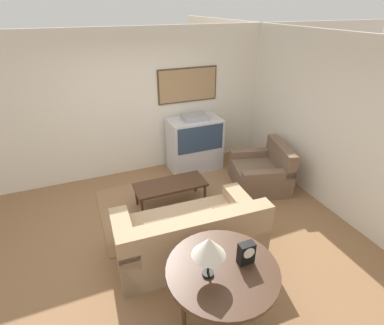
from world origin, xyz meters
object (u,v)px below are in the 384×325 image
Objects in this scene: couch at (190,236)px; table_lamp at (209,247)px; armchair at (262,173)px; tv at (195,144)px; console_table at (222,274)px; coffee_table at (170,186)px; mantel_clock at (246,253)px.

table_lamp is at bearing 79.52° from couch.
tv is at bearing -126.87° from armchair.
console_table is at bearing 87.93° from couch.
coffee_table is 1.07× the size of console_table.
tv reaches higher than mantel_clock.
mantel_clock is at bearing -1.55° from console_table.
couch is 4.43× the size of table_lamp.
armchair is at bearing -2.33° from coffee_table.
couch is 1.79× the size of console_table.
mantel_clock is at bearing -23.84° from armchair.
coffee_table is at bearing -129.81° from tv.
tv is at bearing -112.01° from couch.
tv is 3.43m from console_table.
mantel_clock is (0.04, -2.23, 0.55)m from coffee_table.
armchair is (1.87, 1.09, -0.03)m from couch.
armchair reaches higher than coffee_table.
table_lamp is (-0.24, -1.06, 0.83)m from couch.
table_lamp is at bearing -110.61° from tv.
couch is at bearing -96.10° from coffee_table.
table_lamp reaches higher than console_table.
table_lamp is 1.90× the size of mantel_clock.
armchair is 5.14× the size of mantel_clock.
table_lamp reaches higher than couch.
table_lamp is at bearing 179.83° from mantel_clock.
armchair is (0.88, -1.11, -0.27)m from tv.
tv reaches higher than couch.
armchair is at bearing 47.79° from console_table.
console_table is at bearing 1.91° from table_lamp.
tv is at bearing 69.39° from table_lamp.
couch reaches higher than coffee_table.
mantel_clock is (0.16, -1.06, 0.61)m from couch.
mantel_clock is (-0.82, -3.26, 0.37)m from tv.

